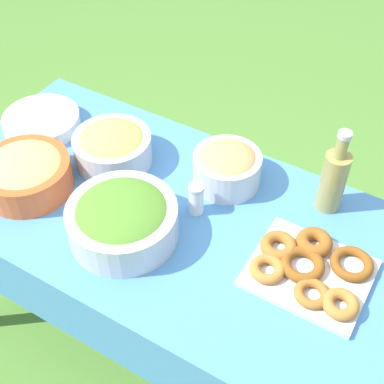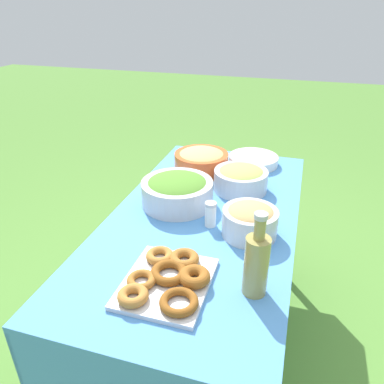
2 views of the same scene
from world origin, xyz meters
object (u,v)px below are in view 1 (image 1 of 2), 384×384
(olive_oil_bottle, at_px, (333,179))
(plate_stack, at_px, (42,121))
(salad_bowl, at_px, (122,219))
(fruit_bowl, at_px, (112,146))
(pasta_bowl, at_px, (26,173))
(bread_bowl, at_px, (227,166))
(donut_platter, at_px, (310,268))

(olive_oil_bottle, bearing_deg, plate_stack, -171.31)
(salad_bowl, relative_size, plate_stack, 1.18)
(plate_stack, distance_m, fruit_bowl, 0.32)
(plate_stack, distance_m, olive_oil_bottle, 0.99)
(pasta_bowl, bearing_deg, bread_bowl, 32.94)
(donut_platter, relative_size, fruit_bowl, 1.34)
(plate_stack, xyz_separation_m, olive_oil_bottle, (0.97, 0.15, 0.08))
(plate_stack, bearing_deg, salad_bowl, -25.41)
(pasta_bowl, height_order, fruit_bowl, same)
(plate_stack, bearing_deg, donut_platter, -6.15)
(donut_platter, height_order, olive_oil_bottle, olive_oil_bottle)
(pasta_bowl, bearing_deg, fruit_bowl, 56.71)
(pasta_bowl, distance_m, olive_oil_bottle, 0.90)
(salad_bowl, height_order, plate_stack, salad_bowl)
(salad_bowl, height_order, olive_oil_bottle, olive_oil_bottle)
(salad_bowl, distance_m, olive_oil_bottle, 0.60)
(fruit_bowl, bearing_deg, salad_bowl, -48.34)
(bread_bowl, bearing_deg, fruit_bowl, -164.54)
(salad_bowl, xyz_separation_m, bread_bowl, (0.15, 0.33, -0.00))
(salad_bowl, xyz_separation_m, pasta_bowl, (-0.36, 0.01, -0.01))
(salad_bowl, distance_m, donut_platter, 0.52)
(pasta_bowl, bearing_deg, salad_bowl, -1.01)
(olive_oil_bottle, xyz_separation_m, fruit_bowl, (-0.66, -0.16, -0.05))
(olive_oil_bottle, bearing_deg, salad_bowl, -138.47)
(donut_platter, distance_m, fruit_bowl, 0.71)
(salad_bowl, height_order, bread_bowl, salad_bowl)
(fruit_bowl, bearing_deg, donut_platter, -7.81)
(pasta_bowl, height_order, olive_oil_bottle, olive_oil_bottle)
(fruit_bowl, bearing_deg, olive_oil_bottle, 13.80)
(salad_bowl, relative_size, bread_bowl, 1.48)
(donut_platter, height_order, bread_bowl, bread_bowl)
(plate_stack, relative_size, fruit_bowl, 1.06)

